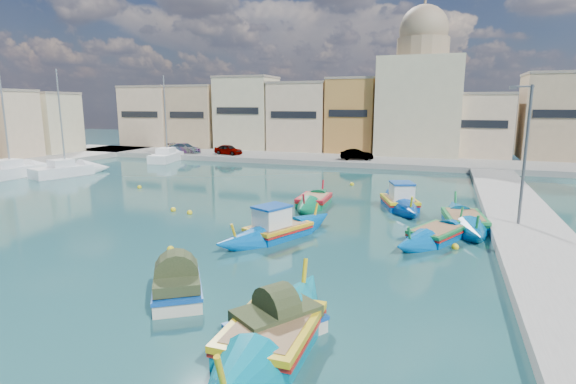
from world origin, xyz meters
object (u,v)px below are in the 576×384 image
at_px(tender_far, 277,323).
at_px(yacht_north, 172,156).
at_px(luzzu_turquoise_cabin, 278,231).
at_px(luzzu_green, 314,202).
at_px(quay_street_lamp, 524,154).
at_px(tender_near, 177,286).
at_px(luzzu_cyan_mid, 464,222).
at_px(luzzu_blue_south, 437,235).
at_px(church_block, 420,92).
at_px(luzzu_cyan_south, 272,337).
at_px(yacht_midnorth, 79,170).
at_px(yacht_mid, 25,170).
at_px(luzzu_blue_cabin, 400,203).

xyz_separation_m(tender_far, yacht_north, (-28.14, 36.83, -0.01)).
bearing_deg(luzzu_turquoise_cabin, luzzu_green, 92.09).
bearing_deg(quay_street_lamp, tender_near, -133.49).
xyz_separation_m(quay_street_lamp, luzzu_cyan_mid, (-2.71, 0.33, -4.07)).
bearing_deg(luzzu_turquoise_cabin, tender_far, -69.74).
relative_size(luzzu_turquoise_cabin, luzzu_cyan_mid, 0.97).
relative_size(luzzu_cyan_mid, luzzu_blue_south, 1.13).
bearing_deg(luzzu_cyan_mid, luzzu_green, 165.99).
bearing_deg(church_block, luzzu_cyan_south, -91.19).
relative_size(luzzu_green, tender_near, 2.10).
xyz_separation_m(luzzu_turquoise_cabin, yacht_midnorth, (-26.61, 13.68, 0.10)).
bearing_deg(yacht_midnorth, luzzu_cyan_south, -38.45).
bearing_deg(tender_far, tender_near, 162.89).
bearing_deg(tender_near, luzzu_turquoise_cabin, 84.78).
bearing_deg(yacht_mid, luzzu_cyan_south, -32.07).
relative_size(quay_street_lamp, luzzu_cyan_south, 0.89).
relative_size(luzzu_blue_cabin, yacht_midnorth, 0.74).
bearing_deg(church_block, yacht_north, -157.39).
distance_m(quay_street_lamp, luzzu_green, 13.42).
xyz_separation_m(luzzu_blue_south, luzzu_cyan_south, (-4.32, -12.68, 0.06)).
bearing_deg(luzzu_blue_cabin, luzzu_cyan_south, -95.12).
distance_m(luzzu_blue_cabin, luzzu_blue_south, 7.31).
height_order(luzzu_cyan_mid, yacht_midnorth, yacht_midnorth).
height_order(luzzu_cyan_south, yacht_mid, yacht_mid).
bearing_deg(luzzu_cyan_south, yacht_midnorth, 141.55).
xyz_separation_m(luzzu_cyan_mid, luzzu_green, (-9.77, 2.44, -0.02)).
relative_size(luzzu_turquoise_cabin, luzzu_blue_south, 1.09).
bearing_deg(quay_street_lamp, yacht_mid, 171.79).
xyz_separation_m(luzzu_blue_cabin, luzzu_cyan_mid, (4.01, -3.58, -0.08)).
xyz_separation_m(church_block, luzzu_turquoise_cabin, (-4.74, -39.21, -8.07)).
xyz_separation_m(luzzu_blue_cabin, yacht_mid, (-36.67, 2.35, 0.12)).
height_order(luzzu_turquoise_cabin, tender_near, luzzu_turquoise_cabin).
bearing_deg(quay_street_lamp, luzzu_cyan_mid, 173.06).
height_order(yacht_north, yacht_midnorth, yacht_north).
relative_size(church_block, yacht_mid, 1.62).
bearing_deg(luzzu_blue_cabin, quay_street_lamp, -30.16).
distance_m(luzzu_green, luzzu_blue_south, 10.09).
distance_m(tender_far, yacht_midnorth, 38.28).
height_order(luzzu_cyan_mid, luzzu_cyan_south, luzzu_cyan_south).
relative_size(luzzu_turquoise_cabin, tender_near, 2.41).
bearing_deg(luzzu_green, yacht_north, 141.82).
xyz_separation_m(luzzu_cyan_mid, luzzu_cyan_south, (-5.77, -15.95, 0.03)).
bearing_deg(yacht_north, luzzu_blue_cabin, -30.85).
xyz_separation_m(luzzu_green, yacht_mid, (-30.91, 3.49, 0.21)).
xyz_separation_m(quay_street_lamp, luzzu_cyan_south, (-8.48, -15.62, -4.04)).
xyz_separation_m(quay_street_lamp, tender_near, (-12.96, -13.66, -3.86)).
bearing_deg(luzzu_cyan_south, luzzu_cyan_mid, 70.12).
bearing_deg(yacht_midnorth, luzzu_turquoise_cabin, -27.20).
distance_m(quay_street_lamp, luzzu_blue_south, 6.54).
bearing_deg(tender_near, church_block, 83.40).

